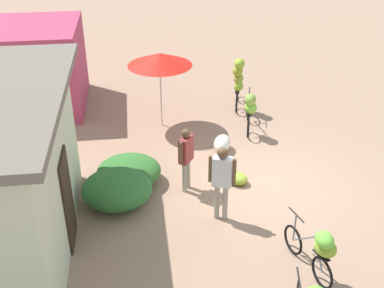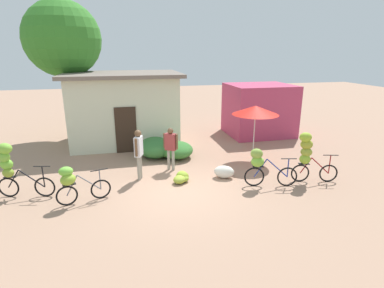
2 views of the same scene
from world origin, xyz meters
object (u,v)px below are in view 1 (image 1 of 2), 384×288
banana_pile_on_ground (233,176)px  person_vendor (186,153)px  market_umbrella (160,59)px  shop_pink (37,67)px  bicycle_by_shop (238,79)px  bicycle_center_loaded (250,109)px  produce_sack (222,144)px  person_bystander (222,176)px  bicycle_near_pile (319,248)px

banana_pile_on_ground → person_vendor: bearing=98.5°
market_umbrella → person_vendor: 3.61m
shop_pink → bicycle_by_shop: shop_pink is taller
bicycle_center_loaded → produce_sack: bearing=134.9°
shop_pink → bicycle_by_shop: bearing=-100.1°
shop_pink → person_bystander: bearing=-144.3°
produce_sack → bicycle_center_loaded: bearing=-45.1°
market_umbrella → person_bystander: market_umbrella is taller
shop_pink → bicycle_center_loaded: size_ratio=1.88×
banana_pile_on_ground → person_bystander: size_ratio=0.41×
market_umbrella → bicycle_center_loaded: size_ratio=1.31×
market_umbrella → banana_pile_on_ground: (-3.25, -1.50, -1.90)m
bicycle_center_loaded → bicycle_by_shop: 1.64m
banana_pile_on_ground → produce_sack: bearing=-0.2°
bicycle_center_loaded → banana_pile_on_ground: size_ratio=2.35×
market_umbrella → banana_pile_on_ground: 4.06m
bicycle_near_pile → person_vendor: size_ratio=0.94×
person_vendor → shop_pink: bearing=37.3°
banana_pile_on_ground → produce_sack: (1.51, -0.01, 0.07)m
market_umbrella → shop_pink: bearing=62.7°
bicycle_center_loaded → bicycle_by_shop: bearing=-0.1°
bicycle_by_shop → banana_pile_on_ground: size_ratio=2.40×
bicycle_near_pile → bicycle_by_shop: size_ratio=0.87×
shop_pink → person_vendor: bearing=-142.7°
bicycle_near_pile → bicycle_by_shop: 7.40m
shop_pink → bicycle_near_pile: (-8.51, -6.11, -0.60)m
person_vendor → person_bystander: (-1.19, -0.61, 0.10)m
bicycle_center_loaded → person_vendor: (-2.63, 2.12, 0.21)m
bicycle_center_loaded → produce_sack: size_ratio=2.43×
bicycle_near_pile → produce_sack: (4.83, 0.85, -0.49)m
market_umbrella → bicycle_center_loaded: 2.88m
bicycle_center_loaded → bicycle_by_shop: (1.62, -0.00, 0.26)m
banana_pile_on_ground → shop_pink: bearing=45.3°
produce_sack → person_bystander: (-2.87, 0.56, 0.86)m
market_umbrella → bicycle_by_shop: (0.82, -2.46, -1.03)m
bicycle_center_loaded → produce_sack: 1.45m
bicycle_center_loaded → person_bystander: size_ratio=0.97×
bicycle_near_pile → person_bystander: bearing=35.8°
bicycle_near_pile → person_bystander: 2.44m
shop_pink → market_umbrella: (-1.93, -3.75, 0.74)m
bicycle_near_pile → produce_sack: size_ratio=2.17×
bicycle_center_loaded → person_vendor: size_ratio=1.06×
bicycle_center_loaded → produce_sack: bicycle_center_loaded is taller
bicycle_center_loaded → bicycle_by_shop: size_ratio=0.98×
produce_sack → person_vendor: 2.19m
shop_pink → person_vendor: shop_pink is taller
shop_pink → bicycle_by_shop: (-1.11, -6.21, -0.28)m
shop_pink → produce_sack: (-3.68, -5.26, -1.09)m
shop_pink → person_vendor: (-5.36, -4.09, -0.33)m
banana_pile_on_ground → person_bystander: person_bystander is taller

